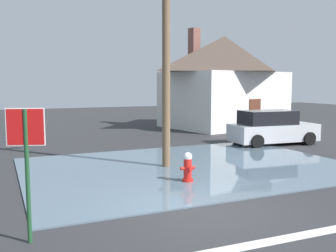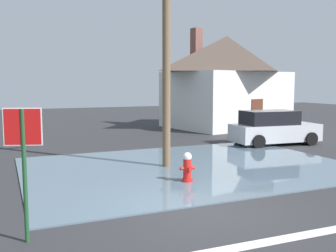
{
  "view_description": "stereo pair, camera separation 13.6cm",
  "coord_description": "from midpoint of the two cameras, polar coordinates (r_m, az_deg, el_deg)",
  "views": [
    {
      "loc": [
        -4.43,
        -7.71,
        2.94
      ],
      "look_at": [
        0.67,
        3.7,
        1.57
      ],
      "focal_mm": 41.04,
      "sensor_mm": 36.0,
      "label": 1
    },
    {
      "loc": [
        -4.3,
        -7.77,
        2.94
      ],
      "look_at": [
        0.67,
        3.7,
        1.57
      ],
      "focal_mm": 41.04,
      "sensor_mm": 36.0,
      "label": 2
    }
  ],
  "objects": [
    {
      "name": "fire_hydrant",
      "position": [
        11.54,
        3.22,
        -6.22
      ],
      "size": [
        0.46,
        0.39,
        0.92
      ],
      "color": "red",
      "rests_on": "ground"
    },
    {
      "name": "flood_puddle",
      "position": [
        13.72,
        3.56,
        -6.04
      ],
      "size": [
        11.32,
        8.07,
        0.04
      ],
      "primitive_type": "cube",
      "color": "slate",
      "rests_on": "ground"
    },
    {
      "name": "stop_sign_near",
      "position": [
        7.45,
        -20.17,
        -3.06
      ],
      "size": [
        0.66,
        0.24,
        2.52
      ],
      "color": "#1E4C28",
      "rests_on": "ground"
    },
    {
      "name": "house",
      "position": [
        26.69,
        8.78,
        6.75
      ],
      "size": [
        8.97,
        7.51,
        6.64
      ],
      "color": "silver",
      "rests_on": "ground"
    },
    {
      "name": "ground_plane",
      "position": [
        9.38,
        5.81,
        -12.37
      ],
      "size": [
        80.0,
        80.0,
        0.1
      ],
      "primitive_type": "cube",
      "color": "#2D2D30"
    },
    {
      "name": "lane_stop_bar",
      "position": [
        7.79,
        15.68,
        -16.12
      ],
      "size": [
        4.48,
        0.4,
        0.01
      ],
      "primitive_type": "cube",
      "rotation": [
        0.0,
        0.0,
        -0.02
      ],
      "color": "silver",
      "rests_on": "ground"
    },
    {
      "name": "parked_car",
      "position": [
        19.38,
        15.58,
        -0.34
      ],
      "size": [
        4.39,
        2.22,
        1.66
      ],
      "color": "silver",
      "rests_on": "ground"
    },
    {
      "name": "utility_pole",
      "position": [
        13.43,
        0.06,
        11.3
      ],
      "size": [
        1.6,
        0.28,
        7.89
      ],
      "color": "brown",
      "rests_on": "ground"
    }
  ]
}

